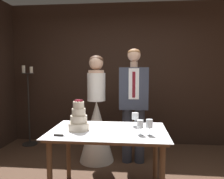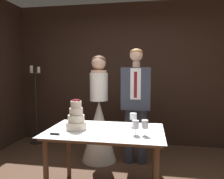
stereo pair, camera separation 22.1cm
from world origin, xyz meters
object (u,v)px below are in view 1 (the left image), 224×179
object	(u,v)px
cake_table	(108,138)
tiered_cake	(79,119)
wine_glass_near	(135,117)
wine_glass_far	(140,125)
candle_stand	(29,109)
wine_glass_middle	(149,124)
groom	(134,100)
bride	(97,122)
cake_knife	(66,136)

from	to	relation	value
cake_table	tiered_cake	bearing A→B (deg)	-174.86
wine_glass_near	wine_glass_far	distance (m)	0.34
candle_stand	wine_glass_middle	bearing A→B (deg)	-37.83
tiered_cake	groom	bearing A→B (deg)	56.64
bride	groom	world-z (taller)	groom
tiered_cake	wine_glass_far	xyz separation A→B (m)	(0.68, -0.12, -0.02)
cake_table	tiered_cake	distance (m)	0.39
cake_table	candle_stand	size ratio (longest dim) A/B	0.87
cake_table	wine_glass_far	xyz separation A→B (m)	(0.35, -0.15, 0.20)
wine_glass_middle	wine_glass_far	world-z (taller)	wine_glass_middle
wine_glass_middle	bride	xyz separation A→B (m)	(-0.74, 1.05, -0.25)
cake_table	cake_knife	size ratio (longest dim) A/B	3.21
tiered_cake	wine_glass_middle	distance (m)	0.79
cake_table	bride	size ratio (longest dim) A/B	0.79
groom	wine_glass_middle	bearing A→B (deg)	-81.29
tiered_cake	bride	distance (m)	0.97
cake_table	tiered_cake	size ratio (longest dim) A/B	3.76
cake_knife	tiered_cake	bearing A→B (deg)	75.97
cake_table	cake_knife	distance (m)	0.50
cake_table	bride	xyz separation A→B (m)	(-0.29, 0.91, -0.05)
groom	tiered_cake	bearing A→B (deg)	-123.36
tiered_cake	groom	distance (m)	1.13
bride	cake_table	bearing A→B (deg)	-72.46
cake_table	candle_stand	xyz separation A→B (m)	(-1.70, 1.52, 0.03)
wine_glass_middle	groom	world-z (taller)	groom
cake_table	groom	xyz separation A→B (m)	(0.29, 0.91, 0.31)
wine_glass_near	wine_glass_far	bearing A→B (deg)	-81.75
cake_table	groom	world-z (taller)	groom
tiered_cake	wine_glass_near	world-z (taller)	tiered_cake
cake_table	wine_glass_middle	size ratio (longest dim) A/B	7.87
cake_knife	bride	xyz separation A→B (m)	(0.12, 1.19, -0.14)
tiered_cake	candle_stand	xyz separation A→B (m)	(-1.37, 1.55, -0.18)
cake_table	cake_knife	bearing A→B (deg)	-145.49
wine_glass_far	cake_knife	bearing A→B (deg)	-170.17
bride	candle_stand	xyz separation A→B (m)	(-1.41, 0.61, 0.08)
bride	groom	distance (m)	0.68
tiered_cake	candle_stand	size ratio (longest dim) A/B	0.23
wine_glass_middle	wine_glass_far	xyz separation A→B (m)	(-0.09, -0.00, -0.01)
bride	groom	size ratio (longest dim) A/B	0.95
wine_glass_middle	groom	distance (m)	1.07
wine_glass_near	groom	size ratio (longest dim) A/B	0.10
wine_glass_middle	bride	size ratio (longest dim) A/B	0.10
groom	candle_stand	distance (m)	2.09
wine_glass_middle	tiered_cake	bearing A→B (deg)	171.50
cake_table	cake_knife	xyz separation A→B (m)	(-0.41, -0.28, 0.10)
cake_knife	wine_glass_near	xyz separation A→B (m)	(0.71, 0.47, 0.11)
cake_table	candle_stand	distance (m)	2.28
cake_knife	candle_stand	world-z (taller)	candle_stand
cake_knife	bride	world-z (taller)	bride
cake_table	wine_glass_middle	distance (m)	0.51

